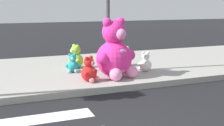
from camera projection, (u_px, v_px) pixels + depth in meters
name	position (u px, v px, depth m)	size (l,w,h in m)	color
sidewalk	(65.00, 71.00, 8.28)	(28.00, 4.40, 0.15)	#9E9B93
sign_pole	(108.00, 7.00, 7.56)	(0.56, 0.11, 3.20)	#4C4C51
plush_pink_large	(115.00, 54.00, 7.23)	(1.09, 1.04, 1.46)	#F22D93
plush_tan	(125.00, 58.00, 8.64)	(0.40, 0.41, 0.58)	tan
plush_red	(90.00, 71.00, 6.86)	(0.42, 0.43, 0.60)	red
plush_teal	(73.00, 65.00, 7.82)	(0.38, 0.36, 0.50)	teal
plush_white	(145.00, 63.00, 7.93)	(0.42, 0.37, 0.54)	white
plush_lime	(75.00, 59.00, 8.31)	(0.48, 0.51, 0.68)	#8CD133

